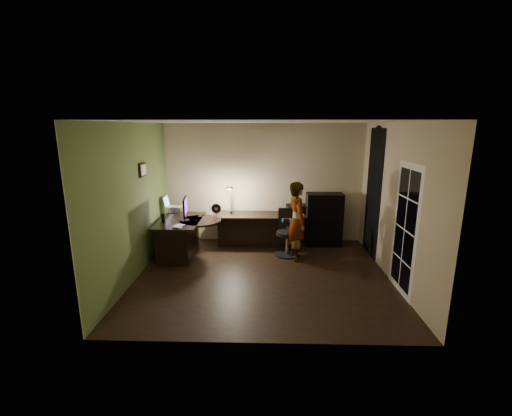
{
  "coord_description": "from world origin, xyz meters",
  "views": [
    {
      "loc": [
        0.04,
        -5.75,
        2.64
      ],
      "look_at": [
        -0.15,
        1.05,
        1.0
      ],
      "focal_mm": 24.0,
      "sensor_mm": 36.0,
      "label": 1
    }
  ],
  "objects_px": {
    "desk_left": "(181,238)",
    "desk_right": "(257,230)",
    "cabinet": "(324,220)",
    "monitor": "(184,212)",
    "person": "(297,221)",
    "office_chair": "(287,233)"
  },
  "relations": [
    {
      "from": "desk_left",
      "to": "monitor",
      "type": "relative_size",
      "value": 2.69
    },
    {
      "from": "monitor",
      "to": "person",
      "type": "xyz_separation_m",
      "value": [
        2.24,
        0.03,
        -0.18
      ]
    },
    {
      "from": "desk_right",
      "to": "office_chair",
      "type": "bearing_deg",
      "value": -42.87
    },
    {
      "from": "cabinet",
      "to": "person",
      "type": "height_order",
      "value": "person"
    },
    {
      "from": "desk_right",
      "to": "monitor",
      "type": "bearing_deg",
      "value": -148.6
    },
    {
      "from": "desk_right",
      "to": "desk_left",
      "type": "bearing_deg",
      "value": -153.87
    },
    {
      "from": "cabinet",
      "to": "monitor",
      "type": "relative_size",
      "value": 2.36
    },
    {
      "from": "office_chair",
      "to": "monitor",
      "type": "bearing_deg",
      "value": -170.18
    },
    {
      "from": "desk_left",
      "to": "monitor",
      "type": "xyz_separation_m",
      "value": [
        0.12,
        -0.11,
        0.58
      ]
    },
    {
      "from": "person",
      "to": "cabinet",
      "type": "bearing_deg",
      "value": -52.87
    },
    {
      "from": "office_chair",
      "to": "person",
      "type": "height_order",
      "value": "person"
    },
    {
      "from": "person",
      "to": "monitor",
      "type": "bearing_deg",
      "value": 76.66
    },
    {
      "from": "monitor",
      "to": "person",
      "type": "bearing_deg",
      "value": -6.95
    },
    {
      "from": "desk_left",
      "to": "desk_right",
      "type": "xyz_separation_m",
      "value": [
        1.54,
        0.75,
        -0.03
      ]
    },
    {
      "from": "cabinet",
      "to": "person",
      "type": "xyz_separation_m",
      "value": [
        -0.68,
        -0.85,
        0.2
      ]
    },
    {
      "from": "monitor",
      "to": "desk_left",
      "type": "bearing_deg",
      "value": 131.26
    },
    {
      "from": "desk_left",
      "to": "cabinet",
      "type": "distance_m",
      "value": 3.15
    },
    {
      "from": "person",
      "to": "desk_right",
      "type": "bearing_deg",
      "value": 30.75
    },
    {
      "from": "office_chair",
      "to": "cabinet",
      "type": "bearing_deg",
      "value": 39.81
    },
    {
      "from": "desk_left",
      "to": "person",
      "type": "distance_m",
      "value": 2.4
    },
    {
      "from": "desk_left",
      "to": "desk_right",
      "type": "relative_size",
      "value": 0.71
    },
    {
      "from": "cabinet",
      "to": "office_chair",
      "type": "xyz_separation_m",
      "value": [
        -0.85,
        -0.64,
        -0.12
      ]
    }
  ]
}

